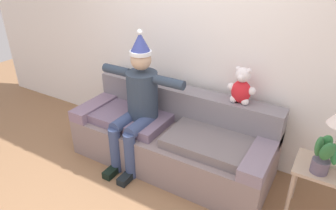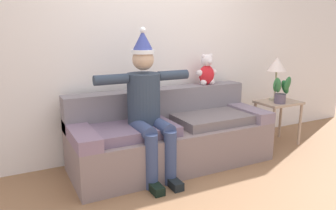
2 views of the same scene
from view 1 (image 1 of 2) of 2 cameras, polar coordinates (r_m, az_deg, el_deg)
back_wall at (r=3.44m, az=5.32°, el=12.49°), size 7.00×0.10×2.70m
couch at (r=3.45m, az=0.85°, el=-6.07°), size 2.23×0.85×0.83m
person_seated at (r=3.28m, az=-5.76°, el=0.82°), size 1.02×0.77×1.52m
teddy_bear at (r=3.12m, az=13.65°, el=3.29°), size 0.29×0.17×0.38m
side_table at (r=2.99m, az=27.60°, el=-12.12°), size 0.54×0.40×0.58m
potted_plant at (r=2.76m, az=27.26°, el=-8.38°), size 0.21×0.24×0.36m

